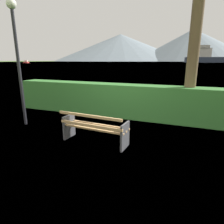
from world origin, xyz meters
name	(u,v)px	position (x,y,z in m)	size (l,w,h in m)	color
ground_plane	(96,142)	(0.00, 0.00, 0.00)	(1400.00, 1400.00, 0.00)	#567A38
water_surface	(190,62)	(0.00, 306.58, 0.00)	(620.00, 620.00, 0.00)	#7A99A8
park_bench	(94,128)	(0.00, -0.06, 0.43)	(1.85, 0.68, 0.87)	tan
hedge_row	(126,101)	(0.00, 2.73, 0.64)	(9.75, 0.80, 1.28)	#387A33
lamp_post	(16,44)	(-3.00, 0.48, 2.69)	(0.30, 0.30, 4.00)	black
cargo_ship_large	(224,58)	(32.31, 223.56, 4.74)	(88.36, 25.22, 16.94)	#2D384C
fishing_boat_near	(26,62)	(-126.09, 123.11, 0.83)	(6.85, 8.52, 2.36)	#B2332D
distant_hills	(219,44)	(60.91, 550.80, 40.89)	(870.72, 386.17, 89.60)	gray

